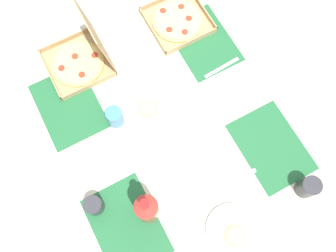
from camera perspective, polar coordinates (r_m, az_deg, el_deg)
name	(u,v)px	position (r m, az deg, el deg)	size (l,w,h in m)	color
ground_plane	(168,162)	(2.31, 0.00, -5.75)	(6.00, 6.00, 0.00)	beige
dining_table	(168,133)	(1.71, 0.00, -1.15)	(1.33, 1.01, 0.73)	#3F3328
placemat_near_left	(69,106)	(1.70, -15.47, 3.08)	(0.36, 0.26, 0.00)	#236638
placemat_near_right	(126,226)	(1.54, -6.64, -15.41)	(0.36, 0.26, 0.00)	#236638
placemat_far_left	(203,42)	(1.80, 5.61, 13.13)	(0.36, 0.26, 0.00)	#236638
placemat_far_right	(271,147)	(1.64, 16.04, -3.17)	(0.36, 0.26, 0.00)	#236638
pizza_box_edge_far	(81,57)	(1.74, -13.60, 10.59)	(0.28, 0.29, 0.32)	tan
pizza_box_center	(178,21)	(1.84, 1.56, 16.38)	(0.28, 0.28, 0.04)	tan
plate_near_right	(232,230)	(1.54, 10.14, -15.99)	(0.21, 0.21, 0.03)	white
plate_near_left	(154,107)	(1.63, -2.26, 3.07)	(0.23, 0.23, 0.03)	white
soda_bottle	(147,209)	(1.40, -3.31, -13.04)	(0.09, 0.09, 0.32)	#B2382D
cup_dark	(308,187)	(1.59, 21.31, -9.02)	(0.08, 0.08, 0.11)	#333338
cup_spare	(94,206)	(1.52, -11.63, -12.25)	(0.07, 0.07, 0.09)	#333338
cup_clear_left	(115,117)	(1.58, -8.41, 1.42)	(0.07, 0.07, 0.10)	teal
knife_by_near_right	(136,163)	(1.57, -5.11, -5.94)	(0.21, 0.02, 0.01)	#B7B7BC
knife_by_far_right	(232,174)	(1.57, 10.10, -7.58)	(0.21, 0.02, 0.01)	#B7B7BC
fork_by_near_left	(222,68)	(1.74, 8.53, 9.13)	(0.19, 0.02, 0.01)	#B7B7BC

